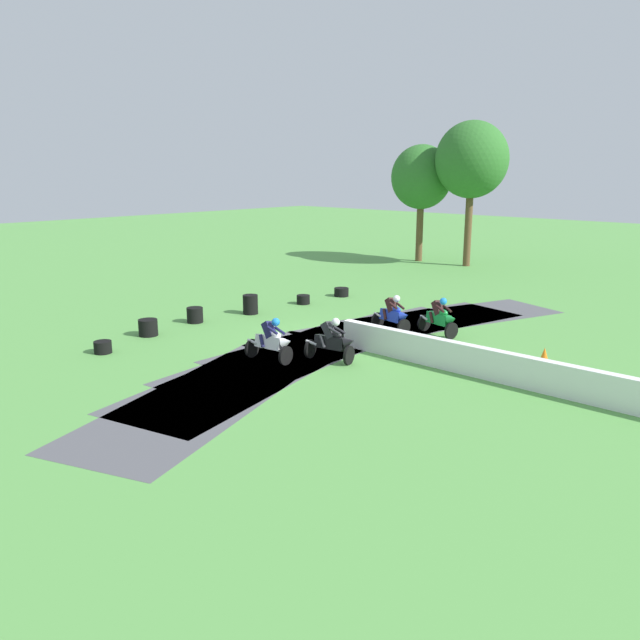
{
  "coord_description": "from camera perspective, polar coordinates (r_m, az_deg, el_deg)",
  "views": [
    {
      "loc": [
        14.1,
        -15.94,
        5.87
      ],
      "look_at": [
        0.01,
        -0.64,
        0.9
      ],
      "focal_mm": 35.48,
      "sensor_mm": 36.0,
      "label": 1
    }
  ],
  "objects": [
    {
      "name": "motorcycle_lead_green",
      "position": [
        23.21,
        10.77,
        0.24
      ],
      "size": [
        1.71,
        0.99,
        1.42
      ],
      "color": "black",
      "rests_on": "ground"
    },
    {
      "name": "tire_stack_far",
      "position": [
        25.26,
        -11.22,
        0.44
      ],
      "size": [
        0.63,
        0.63,
        0.6
      ],
      "color": "black",
      "rests_on": "ground"
    },
    {
      "name": "tire_stack_near",
      "position": [
        29.99,
        1.94,
        2.53
      ],
      "size": [
        0.68,
        0.68,
        0.4
      ],
      "color": "black",
      "rests_on": "ground"
    },
    {
      "name": "safety_barrier",
      "position": [
        18.73,
        14.92,
        -3.85
      ],
      "size": [
        10.58,
        0.35,
        0.9
      ],
      "primitive_type": "cube",
      "rotation": [
        0.0,
        0.0,
        -1.57
      ],
      "color": "white",
      "rests_on": "ground"
    },
    {
      "name": "tree_mid_rise",
      "position": [
        41.85,
        9.14,
        12.56
      ],
      "size": [
        3.87,
        3.87,
        7.42
      ],
      "color": "brown",
      "rests_on": "ground"
    },
    {
      "name": "traffic_cone",
      "position": [
        21.03,
        19.58,
        -2.94
      ],
      "size": [
        0.28,
        0.28,
        0.44
      ],
      "primitive_type": "cone",
      "color": "orange",
      "rests_on": "ground"
    },
    {
      "name": "motorcycle_chase_blue",
      "position": [
        23.45,
        6.61,
        0.51
      ],
      "size": [
        1.71,
        0.94,
        1.43
      ],
      "color": "black",
      "rests_on": "ground"
    },
    {
      "name": "ground_plane",
      "position": [
        22.08,
        1.11,
        -1.98
      ],
      "size": [
        120.0,
        120.0,
        0.0
      ],
      "primitive_type": "plane",
      "color": "#569947"
    },
    {
      "name": "tire_stack_mid_b",
      "position": [
        26.42,
        -6.3,
        1.41
      ],
      "size": [
        0.62,
        0.62,
        0.8
      ],
      "color": "black",
      "rests_on": "ground"
    },
    {
      "name": "motorcycle_fourth_white",
      "position": [
        19.81,
        -4.38,
        -1.87
      ],
      "size": [
        1.68,
        0.87,
        1.43
      ],
      "color": "black",
      "rests_on": "ground"
    },
    {
      "name": "motorcycle_trailing_black",
      "position": [
        19.71,
        1.11,
        -1.89
      ],
      "size": [
        1.68,
        0.98,
        1.43
      ],
      "color": "black",
      "rests_on": "ground"
    },
    {
      "name": "tree_far_right",
      "position": [
        40.2,
        13.53,
        13.83
      ],
      "size": [
        4.37,
        4.37,
        8.73
      ],
      "color": "brown",
      "rests_on": "ground"
    },
    {
      "name": "track_asphalt",
      "position": [
        21.78,
        2.05,
        -2.19
      ],
      "size": [
        6.4,
        22.27,
        0.01
      ],
      "color": "#515156",
      "rests_on": "ground"
    },
    {
      "name": "tire_stack_extra_b",
      "position": [
        21.88,
        -19.0,
        -2.33
      ],
      "size": [
        0.57,
        0.57,
        0.4
      ],
      "color": "black",
      "rests_on": "ground"
    },
    {
      "name": "tire_stack_mid_a",
      "position": [
        28.25,
        -1.52,
        1.86
      ],
      "size": [
        0.59,
        0.59,
        0.4
      ],
      "color": "black",
      "rests_on": "ground"
    },
    {
      "name": "tire_stack_extra_a",
      "position": [
        23.65,
        -15.24,
        -0.66
      ],
      "size": [
        0.68,
        0.68,
        0.6
      ],
      "color": "black",
      "rests_on": "ground"
    }
  ]
}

